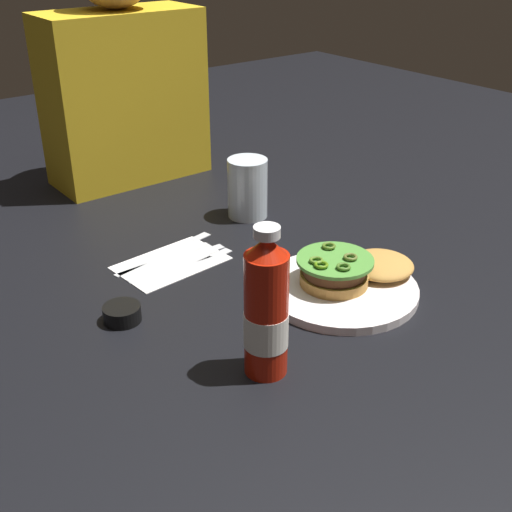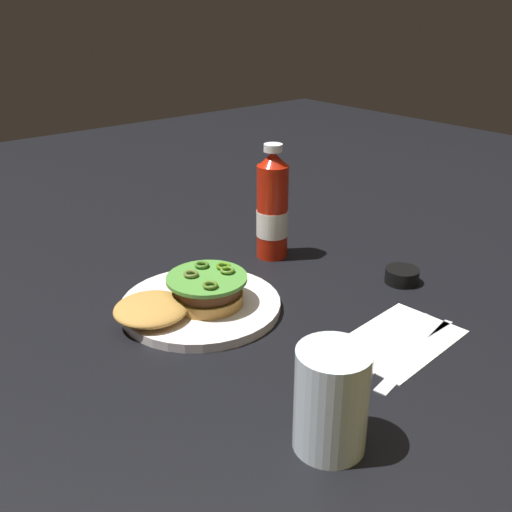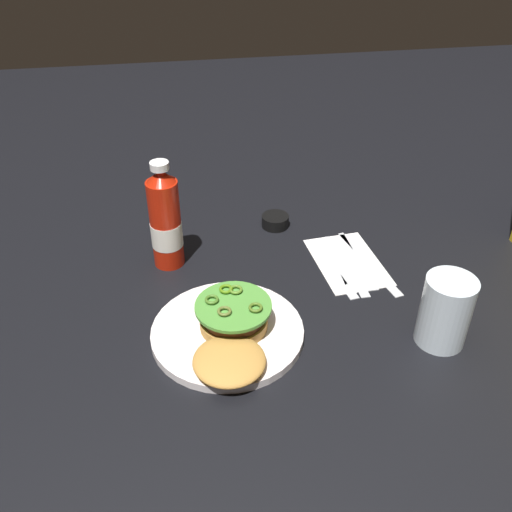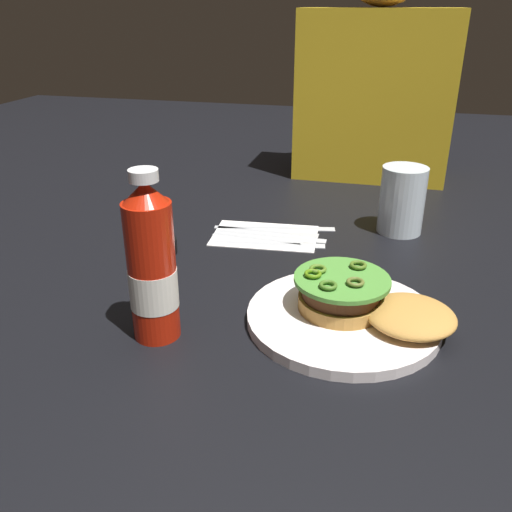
# 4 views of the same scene
# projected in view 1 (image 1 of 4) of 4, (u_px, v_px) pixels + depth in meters

# --- Properties ---
(ground_plane) EXTENTS (3.00, 3.00, 0.00)m
(ground_plane) POSITION_uv_depth(u_px,v_px,m) (261.00, 278.00, 1.11)
(ground_plane) COLOR black
(dinner_plate) EXTENTS (0.25, 0.25, 0.01)m
(dinner_plate) POSITION_uv_depth(u_px,v_px,m) (341.00, 289.00, 1.07)
(dinner_plate) COLOR white
(dinner_plate) RESTS_ON ground_plane
(burger_sandwich) EXTENTS (0.21, 0.14, 0.05)m
(burger_sandwich) POSITION_uv_depth(u_px,v_px,m) (352.00, 269.00, 1.07)
(burger_sandwich) COLOR #B8823B
(burger_sandwich) RESTS_ON dinner_plate
(ketchup_bottle) EXTENTS (0.06, 0.06, 0.22)m
(ketchup_bottle) POSITION_uv_depth(u_px,v_px,m) (266.00, 311.00, 0.85)
(ketchup_bottle) COLOR #B71C0A
(ketchup_bottle) RESTS_ON ground_plane
(water_glass) EXTENTS (0.08, 0.08, 0.12)m
(water_glass) POSITION_uv_depth(u_px,v_px,m) (248.00, 188.00, 1.32)
(water_glass) COLOR silver
(water_glass) RESTS_ON ground_plane
(condiment_cup) EXTENTS (0.06, 0.06, 0.03)m
(condiment_cup) POSITION_uv_depth(u_px,v_px,m) (122.00, 313.00, 0.99)
(condiment_cup) COLOR black
(condiment_cup) RESTS_ON ground_plane
(napkin) EXTENTS (0.20, 0.14, 0.00)m
(napkin) POSITION_uv_depth(u_px,v_px,m) (171.00, 263.00, 1.16)
(napkin) COLOR white
(napkin) RESTS_ON ground_plane
(table_knife) EXTENTS (0.20, 0.04, 0.00)m
(table_knife) POSITION_uv_depth(u_px,v_px,m) (194.00, 263.00, 1.15)
(table_knife) COLOR silver
(table_knife) RESTS_ON napkin
(spoon_utensil) EXTENTS (0.19, 0.03, 0.00)m
(spoon_utensil) POSITION_uv_depth(u_px,v_px,m) (192.00, 260.00, 1.16)
(spoon_utensil) COLOR silver
(spoon_utensil) RESTS_ON napkin
(steak_knife) EXTENTS (0.20, 0.02, 0.00)m
(steak_knife) POSITION_uv_depth(u_px,v_px,m) (183.00, 257.00, 1.17)
(steak_knife) COLOR silver
(steak_knife) RESTS_ON napkin
(fork_utensil) EXTENTS (0.19, 0.02, 0.00)m
(fork_utensil) POSITION_uv_depth(u_px,v_px,m) (174.00, 254.00, 1.18)
(fork_utensil) COLOR silver
(fork_utensil) RESTS_ON napkin
(butter_knife) EXTENTS (0.22, 0.06, 0.00)m
(butter_knife) POSITION_uv_depth(u_px,v_px,m) (170.00, 249.00, 1.20)
(butter_knife) COLOR silver
(butter_knife) RESTS_ON napkin
(diner_person) EXTENTS (0.35, 0.17, 0.55)m
(diner_person) POSITION_uv_depth(u_px,v_px,m) (122.00, 73.00, 1.44)
(diner_person) COLOR gold
(diner_person) RESTS_ON ground_plane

